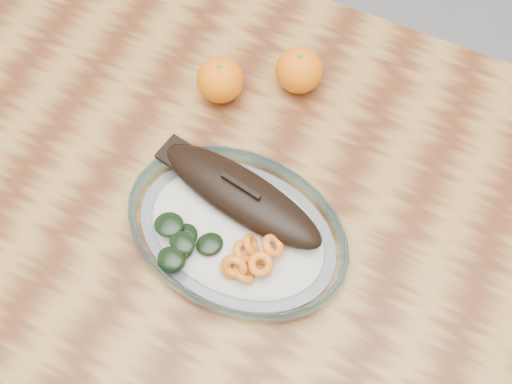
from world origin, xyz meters
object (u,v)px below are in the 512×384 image
Objects in this scene: plated_meal at (237,228)px; orange_left at (220,80)px; orange_right at (299,70)px; dining_table at (249,239)px.

plated_meal is 8.42× the size of orange_left.
orange_right is (-0.02, 0.26, 0.02)m from plated_meal.
orange_left is at bearing -146.42° from orange_right.
plated_meal is at bearing -58.17° from orange_left.
orange_left reaches higher than dining_table.
dining_table is 0.26m from orange_right.
plated_meal is 0.23m from orange_left.
dining_table is at bearing -84.05° from orange_right.
orange_left is (-0.12, 0.19, 0.02)m from plated_meal.
dining_table is 0.24m from orange_left.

